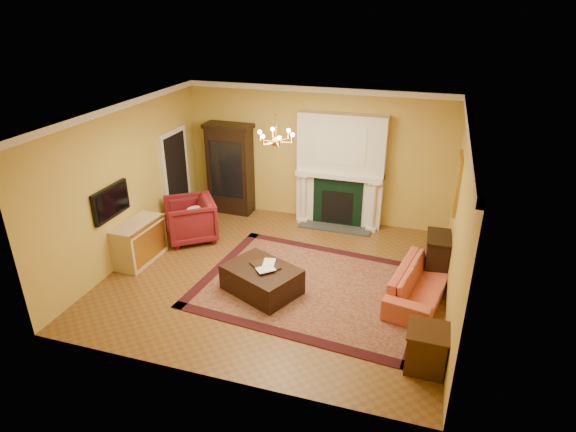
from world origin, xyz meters
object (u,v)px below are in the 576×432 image
at_px(china_cabinet, 230,171).
at_px(coral_sofa, 421,278).
at_px(end_table, 426,350).
at_px(commode, 139,242).
at_px(leather_ottoman, 262,279).
at_px(console_table, 437,256).
at_px(pedestal_table, 197,222).
at_px(wingback_armchair, 190,218).

relative_size(china_cabinet, coral_sofa, 1.04).
xyz_separation_m(coral_sofa, end_table, (0.17, -1.74, -0.08)).
bearing_deg(coral_sofa, commode, 104.23).
height_order(commode, end_table, commode).
relative_size(commode, end_table, 1.79).
height_order(coral_sofa, end_table, coral_sofa).
bearing_deg(coral_sofa, leather_ottoman, 114.42).
bearing_deg(console_table, pedestal_table, 178.81).
bearing_deg(pedestal_table, commode, -121.01).
height_order(pedestal_table, end_table, pedestal_table).
height_order(china_cabinet, pedestal_table, china_cabinet).
xyz_separation_m(end_table, leather_ottoman, (-2.81, 1.11, -0.06)).
height_order(pedestal_table, leather_ottoman, pedestal_table).
xyz_separation_m(china_cabinet, console_table, (4.76, -1.57, -0.63)).
distance_m(commode, end_table, 5.64).
relative_size(wingback_armchair, console_table, 1.31).
xyz_separation_m(pedestal_table, end_table, (4.77, -2.56, -0.11)).
xyz_separation_m(china_cabinet, leather_ottoman, (1.89, -3.08, -0.77)).
relative_size(console_table, leather_ottoman, 0.62).
height_order(commode, leather_ottoman, commode).
relative_size(commode, console_table, 1.43).
distance_m(china_cabinet, commode, 2.91).
relative_size(china_cabinet, wingback_armchair, 2.04).
bearing_deg(leather_ottoman, end_table, 3.31).
distance_m(wingback_armchair, coral_sofa, 4.83).
bearing_deg(console_table, commode, -169.74).
bearing_deg(end_table, china_cabinet, 138.30).
distance_m(wingback_armchair, pedestal_table, 0.18).
bearing_deg(leather_ottoman, wingback_armchair, 170.60).
bearing_deg(pedestal_table, china_cabinet, 87.27).
height_order(china_cabinet, coral_sofa, china_cabinet).
distance_m(china_cabinet, coral_sofa, 5.18).
relative_size(pedestal_table, leather_ottoman, 0.57).
height_order(wingback_armchair, end_table, wingback_armchair).
bearing_deg(pedestal_table, end_table, -28.23).
height_order(coral_sofa, leather_ottoman, coral_sofa).
height_order(console_table, leather_ottoman, console_table).
height_order(china_cabinet, leather_ottoman, china_cabinet).
distance_m(wingback_armchair, console_table, 4.99).
bearing_deg(leather_ottoman, china_cabinet, 146.40).
distance_m(commode, leather_ottoman, 2.67).
bearing_deg(china_cabinet, leather_ottoman, -56.58).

